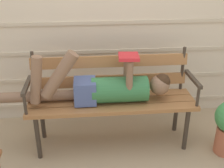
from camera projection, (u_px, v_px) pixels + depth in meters
ground_plane at (113, 148)px, 2.83m from camera, size 12.00×12.00×0.00m
house_siding at (106, 7)px, 2.94m from camera, size 5.19×0.08×2.50m
park_bench at (111, 94)px, 2.75m from camera, size 1.58×0.43×0.93m
reclining_person at (102, 87)px, 2.64m from camera, size 1.74×0.27×0.54m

